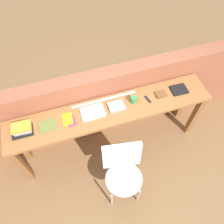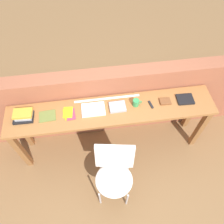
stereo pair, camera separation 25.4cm
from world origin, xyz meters
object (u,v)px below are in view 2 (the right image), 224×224
(leather_journal_brown, at_px, (165,101))
(book_repair_rightmost, at_px, (185,99))
(multitool_folded, at_px, (151,105))
(magazine_cycling, at_px, (47,116))
(pamphlet_pile_colourful, at_px, (69,113))
(book_stack_leftmost, at_px, (23,115))
(mug, at_px, (136,103))
(book_open_centre, at_px, (93,109))
(chair_white_moulded, at_px, (114,172))

(leather_journal_brown, relative_size, book_repair_rightmost, 0.65)
(multitool_folded, height_order, book_repair_rightmost, book_repair_rightmost)
(magazine_cycling, height_order, pamphlet_pile_colourful, magazine_cycling)
(book_stack_leftmost, height_order, mug, book_stack_leftmost)
(book_repair_rightmost, bearing_deg, leather_journal_brown, -178.18)
(pamphlet_pile_colourful, xyz_separation_m, multitool_folded, (0.98, -0.01, 0.00))
(book_stack_leftmost, distance_m, pamphlet_pile_colourful, 0.51)
(book_open_centre, distance_m, mug, 0.51)
(book_stack_leftmost, height_order, magazine_cycling, book_stack_leftmost)
(book_stack_leftmost, bearing_deg, leather_journal_brown, -0.08)
(book_stack_leftmost, xyz_separation_m, book_open_centre, (0.80, -0.00, -0.03))
(chair_white_moulded, xyz_separation_m, book_open_centre, (-0.16, 0.66, 0.36))
(pamphlet_pile_colourful, distance_m, book_repair_rightmost, 1.41)
(chair_white_moulded, bearing_deg, multitool_folded, 49.91)
(chair_white_moulded, bearing_deg, mug, 61.76)
(chair_white_moulded, relative_size, book_stack_leftmost, 3.86)
(book_stack_leftmost, xyz_separation_m, book_repair_rightmost, (1.92, -0.01, -0.03))
(leather_journal_brown, bearing_deg, mug, -179.33)
(leather_journal_brown, bearing_deg, pamphlet_pile_colourful, -177.79)
(multitool_folded, xyz_separation_m, leather_journal_brown, (0.18, 0.02, 0.00))
(chair_white_moulded, height_order, magazine_cycling, magazine_cycling)
(book_stack_leftmost, relative_size, book_repair_rightmost, 1.16)
(book_stack_leftmost, relative_size, mug, 2.10)
(chair_white_moulded, bearing_deg, magazine_cycling, 137.36)
(magazine_cycling, xyz_separation_m, book_repair_rightmost, (1.66, 0.01, 0.01))
(multitool_folded, bearing_deg, book_repair_rightmost, 2.46)
(chair_white_moulded, bearing_deg, book_open_centre, 103.49)
(book_open_centre, distance_m, book_repair_rightmost, 1.12)
(book_repair_rightmost, bearing_deg, mug, -178.31)
(book_stack_leftmost, distance_m, leather_journal_brown, 1.67)
(book_open_centre, xyz_separation_m, mug, (0.51, 0.00, 0.04))
(magazine_cycling, xyz_separation_m, pamphlet_pile_colourful, (0.25, 0.00, -0.00))
(multitool_folded, bearing_deg, mug, 171.42)
(magazine_cycling, bearing_deg, book_open_centre, -1.27)
(multitool_folded, xyz_separation_m, book_repair_rightmost, (0.43, 0.02, 0.00))
(chair_white_moulded, xyz_separation_m, book_repair_rightmost, (0.96, 0.65, 0.37))
(book_stack_leftmost, distance_m, book_repair_rightmost, 1.92)
(book_open_centre, bearing_deg, mug, 0.37)
(book_open_centre, distance_m, multitool_folded, 0.69)
(mug, bearing_deg, chair_white_moulded, -118.24)
(book_repair_rightmost, bearing_deg, book_stack_leftmost, -177.69)
(magazine_cycling, height_order, book_repair_rightmost, book_repair_rightmost)
(book_repair_rightmost, bearing_deg, multitool_folded, -175.07)
(magazine_cycling, bearing_deg, mug, -2.00)
(chair_white_moulded, height_order, pamphlet_pile_colourful, chair_white_moulded)
(book_stack_leftmost, height_order, leather_journal_brown, book_stack_leftmost)
(leather_journal_brown, distance_m, book_repair_rightmost, 0.25)
(chair_white_moulded, xyz_separation_m, leather_journal_brown, (0.71, 0.65, 0.37))
(book_open_centre, relative_size, mug, 2.50)
(magazine_cycling, relative_size, book_open_centre, 0.70)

